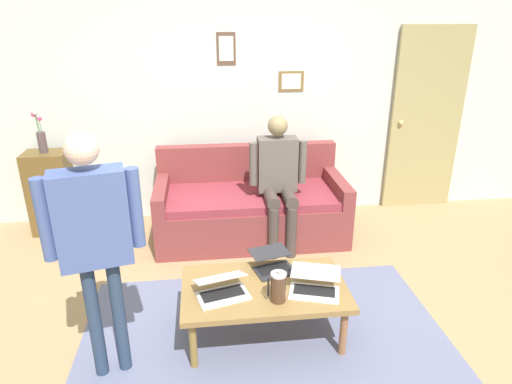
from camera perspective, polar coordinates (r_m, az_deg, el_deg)
ground_plane at (r=3.45m, az=1.94°, el=-17.19°), size 7.68×7.68×0.00m
area_rug at (r=3.35m, az=1.26°, el=-18.48°), size 2.60×1.78×0.01m
back_wall at (r=4.93m, az=-1.79°, el=12.29°), size 7.04×0.11×2.70m
interior_door at (r=5.49m, az=20.72°, el=8.44°), size 0.82×0.09×2.05m
couch at (r=4.62m, az=-0.71°, el=-1.93°), size 1.88×0.89×0.88m
coffee_table at (r=3.21m, az=1.06°, el=-12.45°), size 1.14×0.68×0.40m
laptop_left at (r=3.09m, az=-4.34°, el=-12.19°), size 0.40×0.35×0.15m
laptop_center at (r=3.35m, az=2.14°, el=-9.10°), size 0.35×0.36×0.11m
laptop_right at (r=3.14m, az=7.45°, el=-11.63°), size 0.40×0.38×0.12m
french_press at (r=2.99m, az=2.83°, el=-11.91°), size 0.12×0.10×0.24m
side_shelf at (r=5.11m, az=-24.49°, el=-0.06°), size 0.42×0.32×0.86m
flower_vase at (r=4.94m, az=-25.61°, el=6.38°), size 0.10×0.09×0.43m
person_standing at (r=2.73m, az=-19.88°, el=-4.52°), size 0.57×0.26×1.59m
person_seated at (r=4.29m, az=2.84°, el=2.18°), size 0.55×0.51×1.28m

